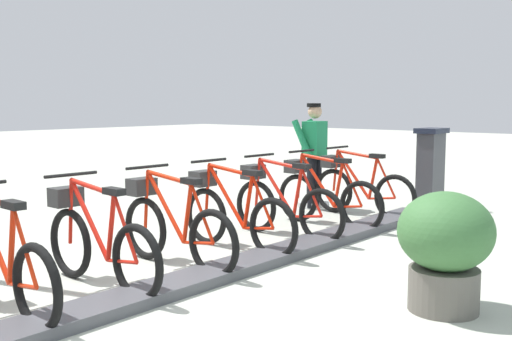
% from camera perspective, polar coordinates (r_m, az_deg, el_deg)
% --- Properties ---
extents(ground_plane, '(60.00, 60.00, 0.00)m').
position_cam_1_polar(ground_plane, '(5.41, -9.11, -11.63)').
color(ground_plane, '#AEB1A3').
extents(dock_rail_base, '(0.44, 9.88, 0.10)m').
position_cam_1_polar(dock_rail_base, '(5.39, -9.12, -11.12)').
color(dock_rail_base, '#47474C').
rests_on(dock_rail_base, ground).
extents(payment_kiosk, '(0.36, 0.52, 1.28)m').
position_cam_1_polar(payment_kiosk, '(9.73, 16.15, 0.26)').
color(payment_kiosk, '#38383D').
rests_on(payment_kiosk, ground).
extents(bike_docked_0, '(1.72, 0.54, 1.02)m').
position_cam_1_polar(bike_docked_0, '(9.00, 9.71, -1.58)').
color(bike_docked_0, black).
rests_on(bike_docked_0, ground).
extents(bike_docked_1, '(1.72, 0.54, 1.02)m').
position_cam_1_polar(bike_docked_1, '(8.24, 6.45, -2.27)').
color(bike_docked_1, black).
rests_on(bike_docked_1, ground).
extents(bike_docked_2, '(1.72, 0.54, 1.02)m').
position_cam_1_polar(bike_docked_2, '(7.51, 2.54, -3.08)').
color(bike_docked_2, black).
rests_on(bike_docked_2, ground).
extents(bike_docked_3, '(1.72, 0.54, 1.02)m').
position_cam_1_polar(bike_docked_3, '(6.83, -2.18, -4.04)').
color(bike_docked_3, black).
rests_on(bike_docked_3, ground).
extents(bike_docked_4, '(1.72, 0.54, 1.02)m').
position_cam_1_polar(bike_docked_4, '(6.21, -7.91, -5.16)').
color(bike_docked_4, black).
rests_on(bike_docked_4, ground).
extents(bike_docked_5, '(1.72, 0.54, 1.02)m').
position_cam_1_polar(bike_docked_5, '(5.66, -14.85, -6.45)').
color(bike_docked_5, black).
rests_on(bike_docked_5, ground).
extents(worker_near_rack, '(0.49, 0.67, 1.66)m').
position_cam_1_polar(worker_near_rack, '(9.53, 5.50, 1.82)').
color(worker_near_rack, white).
rests_on(worker_near_rack, ground).
extents(planter_bush, '(0.76, 0.76, 0.97)m').
position_cam_1_polar(planter_bush, '(5.07, 17.45, -6.72)').
color(planter_bush, '#59544C').
rests_on(planter_bush, ground).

